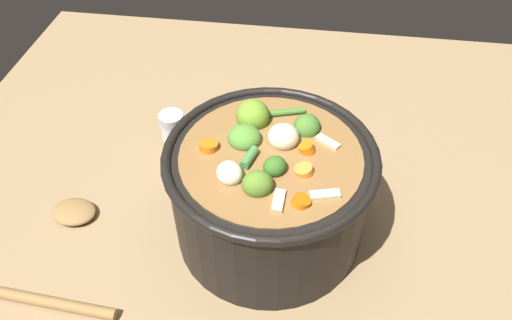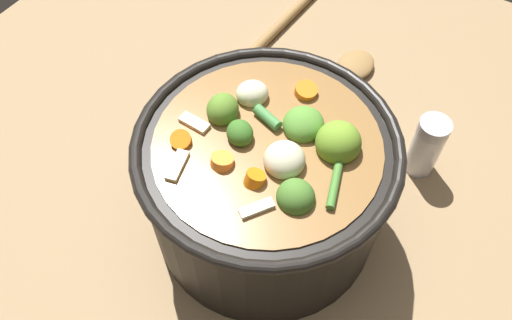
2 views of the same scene
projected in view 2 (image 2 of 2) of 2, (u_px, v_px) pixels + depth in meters
The scene contains 4 objects.
ground_plane at pixel (265, 218), 0.62m from camera, with size 1.10×1.10×0.00m, color #8C704C.
cooking_pot at pixel (267, 181), 0.55m from camera, with size 0.26×0.26×0.18m.
wooden_spoon at pixel (314, 46), 0.77m from camera, with size 0.24×0.18×0.02m.
salt_shaker at pixel (426, 146), 0.62m from camera, with size 0.04×0.04×0.08m.
Camera 2 is at (0.26, 0.15, 0.54)m, focal length 36.54 mm.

